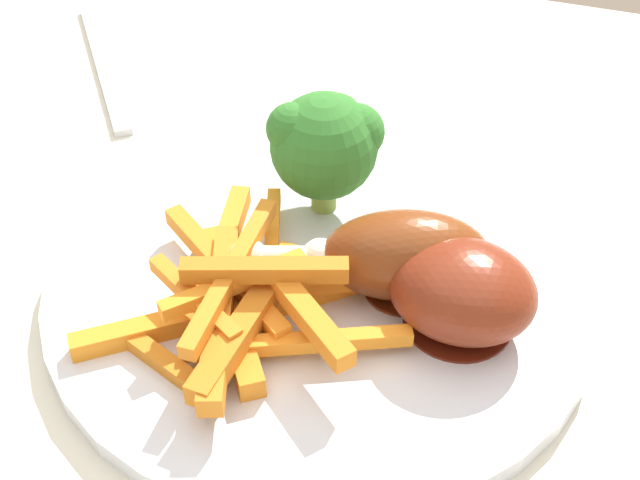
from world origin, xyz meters
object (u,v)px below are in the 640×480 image
broccoli_floret_front (326,141)px  chicken_drumstick_far (454,289)px  dinner_plate (320,277)px  chicken_drumstick_near (397,256)px  fork (104,64)px  carrot_fries_pile (240,297)px

broccoli_floret_front → chicken_drumstick_far: broccoli_floret_front is taller
dinner_plate → chicken_drumstick_far: bearing=169.9°
chicken_drumstick_near → chicken_drumstick_far: 0.03m
dinner_plate → fork: 0.28m
chicken_drumstick_near → fork: bearing=-31.3°
broccoli_floret_front → carrot_fries_pile: bearing=84.3°
carrot_fries_pile → chicken_drumstick_far: 0.10m
chicken_drumstick_near → chicken_drumstick_far: chicken_drumstick_near is taller
broccoli_floret_front → fork: 0.24m
dinner_plate → fork: bearing=-35.4°
chicken_drumstick_near → chicken_drumstick_far: (-0.03, 0.01, -0.00)m
chicken_drumstick_near → fork: 0.31m
broccoli_floret_front → chicken_drumstick_far: bearing=143.4°
chicken_drumstick_near → carrot_fries_pile: bearing=34.6°
carrot_fries_pile → chicken_drumstick_near: (-0.06, -0.04, 0.01)m
dinner_plate → chicken_drumstick_near: size_ratio=2.20×
carrot_fries_pile → chicken_drumstick_far: (-0.10, -0.03, 0.01)m
dinner_plate → chicken_drumstick_far: chicken_drumstick_far is taller
broccoli_floret_front → fork: broccoli_floret_front is taller
carrot_fries_pile → chicken_drumstick_near: chicken_drumstick_near is taller
dinner_plate → chicken_drumstick_far: 0.08m
chicken_drumstick_near → chicken_drumstick_far: bearing=158.9°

